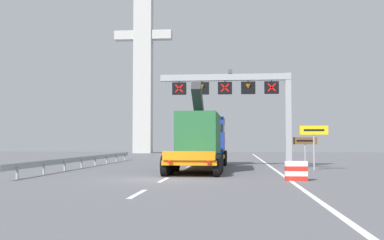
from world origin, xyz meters
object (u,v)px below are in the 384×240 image
Objects in this scene: tourist_info_sign_brown at (305,144)px; bridge_pylon_distant at (143,56)px; exit_sign_yellow at (314,136)px; crash_barrier_striped at (296,171)px; overhead_lane_gantry at (242,93)px; heavy_haul_truck_orange at (203,139)px.

tourist_info_sign_brown is 0.07× the size of bridge_pylon_distant.
crash_barrier_striped is (-2.17, -7.78, -1.73)m from exit_sign_yellow.
overhead_lane_gantry is 3.34× the size of exit_sign_yellow.
bridge_pylon_distant is (-12.09, 38.34, 13.28)m from heavy_haul_truck_orange.
heavy_haul_truck_orange is 5.01× the size of exit_sign_yellow.
heavy_haul_truck_orange reaches higher than exit_sign_yellow.
exit_sign_yellow is 46.17m from bridge_pylon_distant.
heavy_haul_truck_orange reaches higher than crash_barrier_striped.
heavy_haul_truck_orange is 10.67m from crash_barrier_striped.
tourist_info_sign_brown is at bearing 10.33° from heavy_haul_truck_orange.
tourist_info_sign_brown reaches higher than crash_barrier_striped.
tourist_info_sign_brown is 10.85m from crash_barrier_striped.
bridge_pylon_distant is at bearing 115.76° from exit_sign_yellow.
overhead_lane_gantry reaches higher than tourist_info_sign_brown.
exit_sign_yellow is 2.79× the size of crash_barrier_striped.
tourist_info_sign_brown is 43.88m from bridge_pylon_distant.
exit_sign_yellow is 8.26m from crash_barrier_striped.
overhead_lane_gantry is at bearing 20.85° from heavy_haul_truck_orange.
crash_barrier_striped is (4.98, -9.31, -1.54)m from heavy_haul_truck_orange.
bridge_pylon_distant is (-14.80, 37.31, 10.04)m from overhead_lane_gantry.
exit_sign_yellow is (7.15, -1.53, 0.19)m from heavy_haul_truck_orange.
bridge_pylon_distant is at bearing 111.64° from overhead_lane_gantry.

